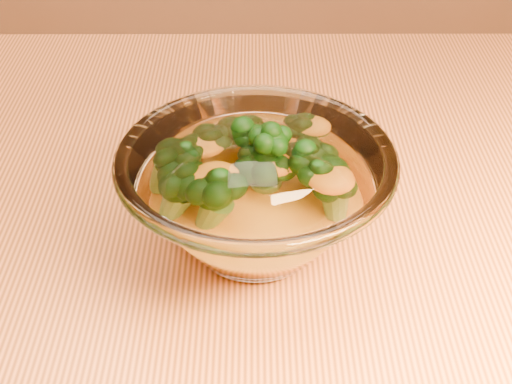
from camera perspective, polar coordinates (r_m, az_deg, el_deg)
table at (r=0.72m, az=9.69°, el=-8.66°), size 1.20×0.80×0.75m
glass_bowl at (r=0.59m, az=-0.00°, el=-0.38°), size 0.23×0.23×0.10m
cheese_sauce at (r=0.60m, az=0.00°, el=-1.98°), size 0.12×0.12×0.03m
broccoli_heap at (r=0.59m, az=-0.42°, el=1.78°), size 0.16×0.13×0.08m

